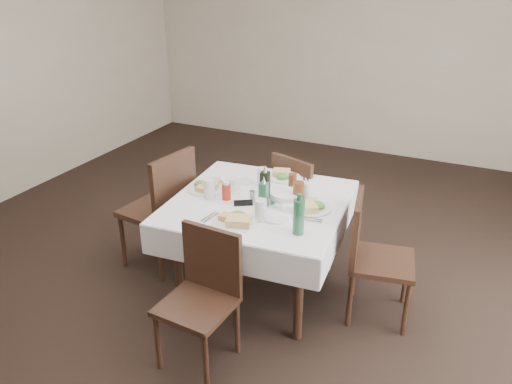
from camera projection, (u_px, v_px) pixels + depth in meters
ground_plane at (242, 285)px, 3.95m from camera, size 7.00×7.00×0.00m
room_shell at (239, 67)px, 3.23m from camera, size 6.04×7.04×2.80m
dining_table at (259, 211)px, 3.64m from camera, size 1.32×1.32×0.76m
chair_north at (298, 197)px, 4.27m from camera, size 0.53×0.53×0.88m
chair_south at (204, 288)px, 3.07m from camera, size 0.44×0.44×0.87m
chair_east at (370, 250)px, 3.44m from camera, size 0.50×0.50×0.91m
chair_west at (165, 203)px, 3.98m from camera, size 0.54×0.54×1.01m
meal_north at (284, 176)px, 3.96m from camera, size 0.26×0.26×0.06m
meal_south at (236, 220)px, 3.27m from camera, size 0.30×0.30×0.07m
meal_east at (311, 207)px, 3.46m from camera, size 0.27×0.27×0.06m
meal_west at (207, 186)px, 3.77m from camera, size 0.28×0.28×0.06m
side_plate_a at (244, 182)px, 3.90m from camera, size 0.15×0.15×0.01m
side_plate_b at (277, 218)px, 3.34m from camera, size 0.17×0.17×0.01m
water_n at (262, 177)px, 3.80m from camera, size 0.08×0.08×0.15m
water_s at (261, 210)px, 3.30m from camera, size 0.08×0.08×0.15m
water_e at (305, 191)px, 3.60m from camera, size 0.07×0.07×0.13m
water_w at (209, 189)px, 3.61m from camera, size 0.08×0.08×0.15m
iced_tea_a at (293, 182)px, 3.74m from camera, size 0.06×0.06×0.13m
iced_tea_b at (298, 193)px, 3.52m from camera, size 0.08×0.08×0.16m
bread_basket at (285, 197)px, 3.56m from camera, size 0.24×0.24×0.08m
oil_cruet_dark at (265, 183)px, 3.63m from camera, size 0.06×0.06×0.24m
oil_cruet_green at (264, 194)px, 3.47m from camera, size 0.06×0.06×0.23m
ketchup_bottle at (226, 191)px, 3.59m from camera, size 0.06×0.06×0.14m
salt_shaker at (252, 196)px, 3.57m from camera, size 0.04×0.04×0.08m
pepper_shaker at (261, 199)px, 3.54m from camera, size 0.03×0.03×0.07m
coffee_mug at (233, 185)px, 3.74m from camera, size 0.14×0.14×0.10m
sunglasses at (243, 203)px, 3.53m from camera, size 0.14×0.11×0.03m
green_bottle at (299, 216)px, 3.12m from camera, size 0.07×0.07×0.27m
sugar_caddy at (290, 208)px, 3.43m from camera, size 0.11×0.09×0.05m
cutlery_n at (306, 182)px, 3.89m from camera, size 0.11×0.17×0.01m
cutlery_s at (210, 217)px, 3.36m from camera, size 0.06×0.17×0.01m
cutlery_e at (307, 220)px, 3.32m from camera, size 0.21×0.07×0.01m
cutlery_w at (219, 182)px, 3.89m from camera, size 0.20×0.07×0.01m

